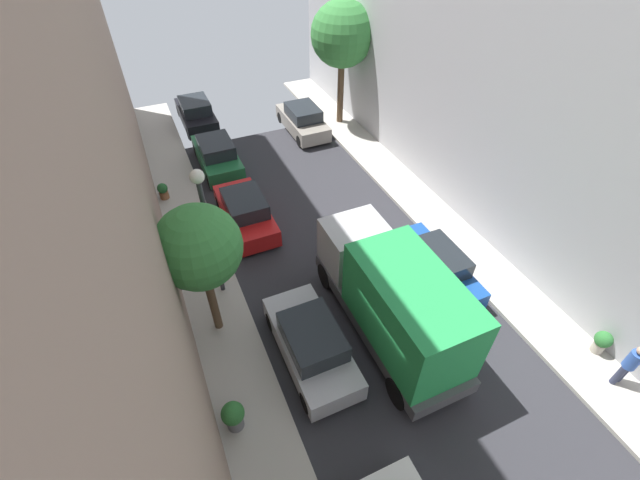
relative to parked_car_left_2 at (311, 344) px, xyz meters
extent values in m
plane|color=#2D2D33|center=(2.70, -1.20, -0.72)|extent=(32.00, 32.00, 0.00)
cube|color=#B7B2A8|center=(-2.30, -1.20, -0.64)|extent=(2.00, 44.00, 0.15)
cube|color=#B7B2A8|center=(7.70, -1.20, -0.64)|extent=(2.00, 44.00, 0.15)
cube|color=silver|center=(0.00, 0.04, -0.17)|extent=(1.76, 4.20, 0.76)
cube|color=#1E2328|center=(0.00, -0.11, 0.53)|extent=(1.56, 2.10, 0.64)
cylinder|color=black|center=(-0.78, 1.59, -0.40)|extent=(0.22, 0.64, 0.64)
cylinder|color=black|center=(0.78, 1.59, -0.40)|extent=(0.22, 0.64, 0.64)
cylinder|color=black|center=(-0.78, -1.51, -0.40)|extent=(0.22, 0.64, 0.64)
cylinder|color=black|center=(0.78, -1.51, -0.40)|extent=(0.22, 0.64, 0.64)
cube|color=red|center=(0.00, 7.21, -0.17)|extent=(1.76, 4.20, 0.76)
cube|color=#1E2328|center=(0.00, 7.06, 0.53)|extent=(1.56, 2.10, 0.64)
cylinder|color=black|center=(-0.78, 8.76, -0.40)|extent=(0.22, 0.64, 0.64)
cylinder|color=black|center=(0.78, 8.76, -0.40)|extent=(0.22, 0.64, 0.64)
cylinder|color=black|center=(-0.78, 5.66, -0.40)|extent=(0.22, 0.64, 0.64)
cylinder|color=black|center=(0.78, 5.66, -0.40)|extent=(0.22, 0.64, 0.64)
cube|color=#1E6638|center=(0.00, 12.24, -0.17)|extent=(1.76, 4.20, 0.76)
cube|color=#1E2328|center=(0.00, 12.09, 0.53)|extent=(1.56, 2.10, 0.64)
cylinder|color=black|center=(-0.78, 13.79, -0.40)|extent=(0.22, 0.64, 0.64)
cylinder|color=black|center=(0.78, 13.79, -0.40)|extent=(0.22, 0.64, 0.64)
cylinder|color=black|center=(-0.78, 10.69, -0.40)|extent=(0.22, 0.64, 0.64)
cylinder|color=black|center=(0.78, 10.69, -0.40)|extent=(0.22, 0.64, 0.64)
cube|color=black|center=(0.00, 17.33, -0.17)|extent=(1.76, 4.20, 0.76)
cube|color=#1E2328|center=(0.00, 17.18, 0.53)|extent=(1.56, 2.10, 0.64)
cylinder|color=black|center=(-0.78, 18.88, -0.40)|extent=(0.22, 0.64, 0.64)
cylinder|color=black|center=(0.78, 18.88, -0.40)|extent=(0.22, 0.64, 0.64)
cylinder|color=black|center=(-0.78, 15.78, -0.40)|extent=(0.22, 0.64, 0.64)
cylinder|color=black|center=(0.78, 15.78, -0.40)|extent=(0.22, 0.64, 0.64)
cube|color=#194799|center=(5.40, 1.28, -0.17)|extent=(1.76, 4.20, 0.76)
cube|color=#1E2328|center=(5.40, 1.13, 0.53)|extent=(1.56, 2.10, 0.64)
cylinder|color=black|center=(4.62, 2.83, -0.40)|extent=(0.22, 0.64, 0.64)
cylinder|color=black|center=(6.18, 2.83, -0.40)|extent=(0.22, 0.64, 0.64)
cylinder|color=black|center=(4.62, -0.27, -0.40)|extent=(0.22, 0.64, 0.64)
cylinder|color=black|center=(6.18, -0.27, -0.40)|extent=(0.22, 0.64, 0.64)
cube|color=gray|center=(5.40, 14.02, -0.17)|extent=(1.76, 4.20, 0.76)
cube|color=#1E2328|center=(5.40, 13.87, 0.53)|extent=(1.56, 2.10, 0.64)
cylinder|color=black|center=(4.62, 15.57, -0.40)|extent=(0.22, 0.64, 0.64)
cylinder|color=black|center=(6.18, 15.57, -0.40)|extent=(0.22, 0.64, 0.64)
cylinder|color=black|center=(4.62, 12.47, -0.40)|extent=(0.22, 0.64, 0.64)
cylinder|color=black|center=(6.18, 12.47, -0.40)|extent=(0.22, 0.64, 0.64)
cube|color=#4C4C51|center=(2.70, 0.02, 0.01)|extent=(2.20, 6.60, 0.50)
cube|color=#B7B7BC|center=(2.70, 2.42, 1.11)|extent=(2.10, 1.80, 1.70)
cube|color=green|center=(2.70, -0.98, 1.46)|extent=(2.24, 4.20, 2.40)
cylinder|color=black|center=(1.72, 2.62, -0.24)|extent=(0.30, 0.96, 0.96)
cylinder|color=black|center=(3.68, 2.62, -0.24)|extent=(0.30, 0.96, 0.96)
cylinder|color=black|center=(1.72, -2.38, -0.24)|extent=(0.30, 0.96, 0.96)
cylinder|color=black|center=(3.68, -2.38, -0.24)|extent=(0.30, 0.96, 0.96)
cylinder|color=#2D334C|center=(7.93, -4.57, -0.16)|extent=(0.18, 0.18, 0.82)
cylinder|color=#2D334C|center=(8.15, -4.57, -0.16)|extent=(0.18, 0.18, 0.82)
cylinder|color=#3359B2|center=(8.04, -4.57, 0.57)|extent=(0.36, 0.36, 0.64)
cylinder|color=brown|center=(-2.43, 2.28, 0.79)|extent=(0.27, 0.27, 2.71)
sphere|color=#38843D|center=(-2.43, 2.28, 3.09)|extent=(2.52, 2.52, 2.52)
cylinder|color=brown|center=(7.79, 14.06, 1.23)|extent=(0.36, 0.36, 3.61)
sphere|color=#38843D|center=(7.79, 14.06, 4.30)|extent=(3.35, 3.35, 3.35)
cylinder|color=#B2A899|center=(8.41, -3.57, -0.37)|extent=(0.37, 0.37, 0.39)
sphere|color=#2D7233|center=(8.41, -3.57, 0.03)|extent=(0.53, 0.53, 0.53)
cylinder|color=slate|center=(-2.82, -1.24, -0.35)|extent=(0.47, 0.47, 0.44)
sphere|color=#2D7233|center=(-2.82, -1.24, 0.12)|extent=(0.64, 0.64, 0.64)
cylinder|color=brown|center=(-2.97, 10.41, -0.39)|extent=(0.41, 0.41, 0.35)
sphere|color=#23602D|center=(-2.97, 10.41, -0.03)|extent=(0.47, 0.47, 0.47)
cylinder|color=#333338|center=(-1.90, 3.84, 1.78)|extent=(0.16, 0.16, 4.69)
sphere|color=white|center=(-1.90, 3.84, 4.34)|extent=(0.44, 0.44, 0.44)
camera|label=1|loc=(-2.80, -7.00, 11.22)|focal=23.79mm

